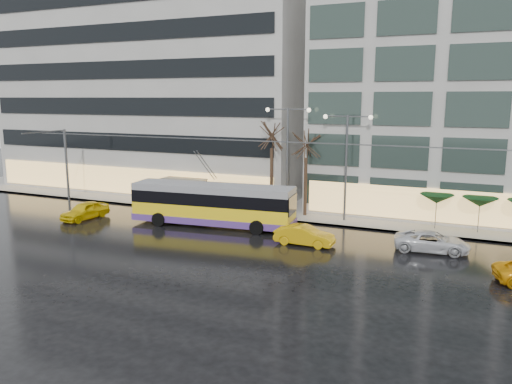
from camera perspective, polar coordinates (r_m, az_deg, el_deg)
The scene contains 19 objects.
ground at distance 34.18m, azimuth -5.89°, elevation -6.34°, with size 140.00×140.00×0.00m, color black.
sidewalk at distance 45.82m, azimuth 4.89°, elevation -1.80°, with size 80.00×10.00×0.15m, color gray.
kerb at distance 41.27m, azimuth 2.70°, elevation -3.18°, with size 80.00×0.10×0.15m, color slate.
building_left at distance 57.29m, azimuth -10.94°, elevation 11.72°, with size 34.00×14.00×22.00m, color #9F9D98.
trolleybus at distance 39.35m, azimuth -4.98°, elevation -1.59°, with size 13.15×5.40×6.01m.
catenary at distance 39.81m, azimuth 0.83°, elevation 2.44°, with size 42.24×5.12×7.00m.
bus_shelter at distance 46.85m, azimuth -8.52°, elevation 0.75°, with size 4.20×1.60×2.51m.
street_lamp_near at distance 41.89m, azimuth 3.62°, elevation 5.23°, with size 3.96×0.36×9.03m.
street_lamp_far at distance 40.51m, azimuth 10.30°, elevation 4.50°, with size 3.96×0.36×8.53m.
tree_a at distance 42.51m, azimuth 1.81°, elevation 6.81°, with size 3.20×3.20×8.40m.
tree_b at distance 41.75m, azimuth 5.76°, elevation 5.74°, with size 3.20×3.20×7.70m.
parasol_a at distance 40.22m, azimuth 19.96°, elevation -0.74°, with size 2.50×2.50×2.65m.
parasol_b at distance 40.18m, azimuth 24.22°, elevation -1.06°, with size 2.50×2.50×2.65m.
taxi_a at distance 43.96m, azimuth -18.96°, elevation -2.02°, with size 1.72×4.29×1.46m, color yellow.
taxi_b at distance 34.56m, azimuth 5.56°, elevation -4.97°, with size 1.44×4.12×1.36m, color #E1A80B.
sedan_silver at distance 34.98m, azimuth 19.45°, elevation -5.38°, with size 2.21×4.80×1.33m, color silver.
pedestrian_a at distance 45.31m, azimuth -7.33°, elevation -0.00°, with size 1.01×1.03×2.19m.
pedestrian_b at distance 45.89m, azimuth -5.51°, elevation -0.70°, with size 0.94×0.86×1.57m.
pedestrian_c at distance 48.01m, azimuth -10.21°, elevation 0.09°, with size 1.20×0.93×2.11m.
Camera 1 is at (16.08, -28.45, 10.04)m, focal length 35.00 mm.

